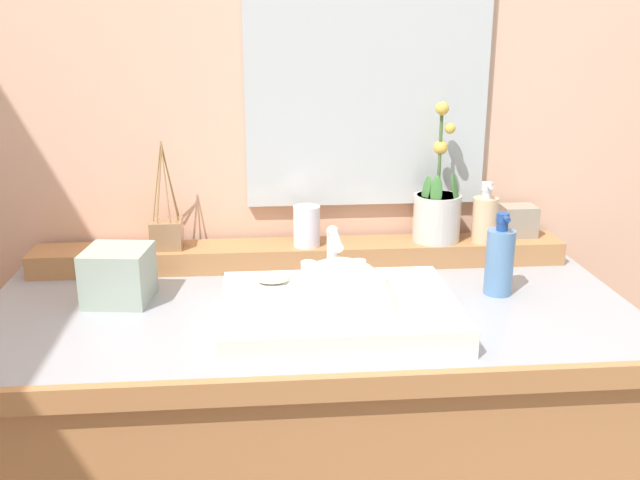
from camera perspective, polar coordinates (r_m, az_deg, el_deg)
wall_back at (r=1.83m, az=-1.92°, el=10.93°), size 3.26×0.20×2.42m
vanity_cabinet at (r=1.70m, az=-0.80°, el=-18.28°), size 1.35×0.66×0.84m
back_ledge at (r=1.73m, az=-1.48°, el=-1.16°), size 1.27×0.12×0.05m
sink_basin at (r=1.39m, az=1.54°, el=-6.08°), size 0.45×0.35×0.27m
soap_bar at (r=1.47m, az=-3.77°, el=-3.03°), size 0.07×0.04×0.02m
potted_plant at (r=1.75m, az=9.32°, el=2.30°), size 0.11×0.11×0.34m
soap_dispenser at (r=1.77m, az=12.99°, el=1.73°), size 0.06×0.06×0.15m
tumbler_cup at (r=1.69m, az=-1.07°, el=1.12°), size 0.06×0.06×0.10m
reed_diffuser at (r=1.72m, az=-12.12°, el=0.60°), size 0.07×0.10×0.25m
trinket_box at (r=1.84m, az=15.50°, el=1.49°), size 0.08×0.07×0.08m
lotion_bottle at (r=1.58m, az=14.12°, el=-1.56°), size 0.06×0.06×0.18m
tissue_box at (r=1.56m, az=-15.76°, el=-2.69°), size 0.15×0.15×0.11m
mirror at (r=1.73m, az=3.79°, el=12.55°), size 0.58×0.02×0.60m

